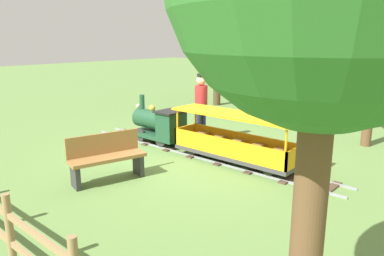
{
  "coord_description": "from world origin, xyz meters",
  "views": [
    {
      "loc": [
        -5.79,
        -5.01,
        2.41
      ],
      "look_at": [
        0.0,
        0.11,
        0.55
      ],
      "focal_mm": 34.75,
      "sensor_mm": 36.0,
      "label": 1
    }
  ],
  "objects_px": {
    "conductor_person": "(201,102)",
    "oak_tree_far": "(381,7)",
    "passenger_car": "(234,143)",
    "locomotive": "(159,124)",
    "oak_tree_distant": "(218,27)",
    "park_bench": "(107,157)"
  },
  "relations": [
    {
      "from": "oak_tree_far",
      "to": "park_bench",
      "type": "bearing_deg",
      "value": 152.96
    },
    {
      "from": "locomotive",
      "to": "park_bench",
      "type": "xyz_separation_m",
      "value": [
        -2.19,
        -0.99,
        -0.07
      ]
    },
    {
      "from": "passenger_car",
      "to": "park_bench",
      "type": "distance_m",
      "value": 2.46
    },
    {
      "from": "passenger_car",
      "to": "park_bench",
      "type": "xyz_separation_m",
      "value": [
        -2.19,
        1.13,
        -0.01
      ]
    },
    {
      "from": "park_bench",
      "to": "oak_tree_distant",
      "type": "bearing_deg",
      "value": 23.98
    },
    {
      "from": "locomotive",
      "to": "park_bench",
      "type": "bearing_deg",
      "value": -155.76
    },
    {
      "from": "conductor_person",
      "to": "oak_tree_distant",
      "type": "relative_size",
      "value": 0.39
    },
    {
      "from": "oak_tree_far",
      "to": "oak_tree_distant",
      "type": "xyz_separation_m",
      "value": [
        2.03,
        5.93,
        -0.27
      ]
    },
    {
      "from": "conductor_person",
      "to": "oak_tree_far",
      "type": "bearing_deg",
      "value": -54.14
    },
    {
      "from": "locomotive",
      "to": "conductor_person",
      "type": "bearing_deg",
      "value": -34.44
    },
    {
      "from": "locomotive",
      "to": "passenger_car",
      "type": "xyz_separation_m",
      "value": [
        0.0,
        -2.12,
        -0.07
      ]
    },
    {
      "from": "oak_tree_far",
      "to": "oak_tree_distant",
      "type": "distance_m",
      "value": 6.27
    },
    {
      "from": "passenger_car",
      "to": "oak_tree_far",
      "type": "relative_size",
      "value": 0.67
    },
    {
      "from": "locomotive",
      "to": "park_bench",
      "type": "relative_size",
      "value": 1.06
    },
    {
      "from": "conductor_person",
      "to": "oak_tree_far",
      "type": "relative_size",
      "value": 0.4
    },
    {
      "from": "oak_tree_distant",
      "to": "park_bench",
      "type": "bearing_deg",
      "value": -156.02
    },
    {
      "from": "oak_tree_far",
      "to": "oak_tree_distant",
      "type": "height_order",
      "value": "oak_tree_distant"
    },
    {
      "from": "passenger_car",
      "to": "conductor_person",
      "type": "height_order",
      "value": "conductor_person"
    },
    {
      "from": "conductor_person",
      "to": "park_bench",
      "type": "height_order",
      "value": "conductor_person"
    },
    {
      "from": "passenger_car",
      "to": "park_bench",
      "type": "bearing_deg",
      "value": 152.59
    },
    {
      "from": "conductor_person",
      "to": "passenger_car",
      "type": "bearing_deg",
      "value": -118.21
    },
    {
      "from": "passenger_car",
      "to": "oak_tree_distant",
      "type": "relative_size",
      "value": 0.66
    }
  ]
}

